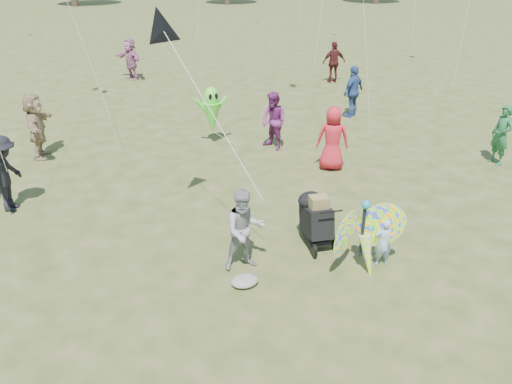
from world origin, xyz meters
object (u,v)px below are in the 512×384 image
(crowd_j, at_px, (130,59))
(alien_kite, at_px, (212,113))
(crowd_d, at_px, (36,126))
(jogging_stroller, at_px, (315,217))
(child_girl, at_px, (383,242))
(crowd_c, at_px, (353,91))
(butterfly_kite, at_px, (365,238))
(crowd_e, at_px, (274,121))
(adult_man, at_px, (245,230))
(crowd_f, at_px, (501,135))
(crowd_a, at_px, (333,138))
(crowd_h, at_px, (334,62))
(crowd_b, at_px, (5,174))

(crowd_j, xyz_separation_m, alien_kite, (0.45, -9.72, 0.06))
(crowd_d, distance_m, jogging_stroller, 8.62)
(child_girl, xyz_separation_m, jogging_stroller, (-0.76, 1.13, 0.13))
(crowd_c, relative_size, butterfly_kite, 1.03)
(crowd_c, distance_m, crowd_e, 4.31)
(crowd_c, bearing_deg, crowd_j, -80.12)
(adult_man, xyz_separation_m, crowd_f, (8.24, 1.80, 0.04))
(crowd_c, height_order, crowd_j, crowd_j)
(crowd_f, relative_size, alien_kite, 0.94)
(crowd_a, xyz_separation_m, crowd_h, (5.39, 8.52, 0.03))
(crowd_h, bearing_deg, alien_kite, 45.76)
(crowd_a, xyz_separation_m, crowd_e, (-0.74, 2.01, -0.02))
(crowd_j, bearing_deg, crowd_c, 9.24)
(crowd_f, distance_m, alien_kite, 8.04)
(butterfly_kite, bearing_deg, crowd_j, 92.20)
(crowd_c, xyz_separation_m, butterfly_kite, (-5.22, -8.09, -0.22))
(crowd_b, xyz_separation_m, crowd_h, (13.19, 7.61, 0.02))
(crowd_f, height_order, jogging_stroller, crowd_f)
(crowd_e, xyz_separation_m, crowd_j, (-1.94, 10.83, 0.08))
(crowd_b, bearing_deg, crowd_a, -73.09)
(adult_man, distance_m, crowd_d, 8.04)
(crowd_h, bearing_deg, crowd_f, 94.33)
(crowd_j, distance_m, jogging_stroller, 16.02)
(crowd_f, height_order, crowd_h, crowd_h)
(crowd_b, bearing_deg, crowd_e, -57.58)
(alien_kite, bearing_deg, adult_man, -104.64)
(adult_man, bearing_deg, crowd_h, 58.33)
(jogging_stroller, bearing_deg, crowd_a, 64.75)
(child_girl, xyz_separation_m, crowd_e, (0.86, 6.32, 0.36))
(crowd_f, bearing_deg, child_girl, -60.07)
(crowd_c, xyz_separation_m, crowd_d, (-10.22, 0.30, 0.02))
(crowd_c, relative_size, crowd_e, 1.07)
(child_girl, bearing_deg, adult_man, -9.29)
(adult_man, distance_m, crowd_a, 5.15)
(child_girl, height_order, crowd_a, crowd_a)
(crowd_f, distance_m, crowd_h, 10.12)
(child_girl, distance_m, butterfly_kite, 0.47)
(crowd_d, bearing_deg, crowd_a, -105.14)
(crowd_h, distance_m, crowd_j, 9.16)
(crowd_c, bearing_deg, alien_kite, -16.15)
(crowd_d, xyz_separation_m, butterfly_kite, (5.00, -8.38, -0.24))
(child_girl, bearing_deg, crowd_b, -26.80)
(crowd_c, xyz_separation_m, crowd_h, (2.20, 4.74, -0.01))
(adult_man, height_order, butterfly_kite, adult_man)
(crowd_f, xyz_separation_m, jogging_stroller, (-6.68, -1.63, -0.20))
(crowd_a, height_order, crowd_d, crowd_d)
(crowd_c, relative_size, crowd_d, 0.97)
(crowd_h, bearing_deg, adult_man, 62.31)
(child_girl, xyz_separation_m, alien_kite, (-0.63, 7.43, 0.49))
(crowd_a, bearing_deg, jogging_stroller, 83.19)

